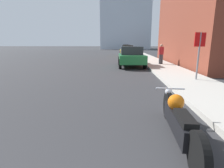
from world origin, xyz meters
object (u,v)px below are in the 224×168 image
(parked_car_green, at_px, (131,56))
(parked_car_red, at_px, (126,48))
(parked_car_yellow, at_px, (127,51))
(stop_sign, at_px, (199,48))
(parked_car_blue, at_px, (124,47))
(pedestrian, at_px, (161,54))
(parked_car_silver, at_px, (126,49))
(motorcycle, at_px, (178,119))

(parked_car_green, height_order, parked_car_red, parked_car_red)
(parked_car_yellow, distance_m, stop_sign, 19.01)
(parked_car_blue, bearing_deg, parked_car_yellow, -85.18)
(pedestrian, bearing_deg, parked_car_silver, 95.64)
(stop_sign, height_order, pedestrian, stop_sign)
(stop_sign, relative_size, pedestrian, 1.29)
(parked_car_green, distance_m, parked_car_blue, 47.21)
(parked_car_red, distance_m, stop_sign, 42.07)
(parked_car_silver, xyz_separation_m, stop_sign, (2.56, -30.24, 0.73))
(parked_car_green, xyz_separation_m, parked_car_red, (0.15, 36.24, 0.08))
(parked_car_yellow, relative_size, pedestrian, 2.82)
(parked_car_green, xyz_separation_m, parked_car_yellow, (-0.02, 13.05, 0.03))
(parked_car_red, distance_m, pedestrian, 35.49)
(parked_car_yellow, bearing_deg, parked_car_green, -94.28)
(parked_car_yellow, relative_size, parked_car_blue, 1.01)
(parked_car_silver, height_order, parked_car_red, parked_car_red)
(parked_car_silver, distance_m, parked_car_blue, 22.73)
(parked_car_silver, bearing_deg, parked_car_blue, 87.48)
(stop_sign, bearing_deg, parked_car_silver, 94.85)
(motorcycle, height_order, parked_car_silver, parked_car_silver)
(parked_car_yellow, bearing_deg, parked_car_silver, 84.81)
(parked_car_red, bearing_deg, parked_car_green, -91.67)
(parked_car_silver, relative_size, pedestrian, 2.52)
(motorcycle, distance_m, pedestrian, 11.82)
(motorcycle, bearing_deg, pedestrian, 82.45)
(parked_car_red, height_order, parked_car_blue, parked_car_red)
(parked_car_silver, xyz_separation_m, parked_car_red, (0.01, 11.75, 0.04))
(parked_car_blue, distance_m, pedestrian, 46.46)
(motorcycle, distance_m, parked_car_red, 47.03)
(parked_car_silver, xyz_separation_m, pedestrian, (2.34, -23.66, 0.13))
(parked_car_blue, bearing_deg, motorcycle, -84.94)
(parked_car_green, xyz_separation_m, parked_car_silver, (0.14, 24.49, 0.04))
(parked_car_silver, relative_size, parked_car_blue, 0.90)
(motorcycle, distance_m, parked_car_green, 10.81)
(parked_car_blue, relative_size, pedestrian, 2.79)
(parked_car_silver, bearing_deg, parked_car_red, 86.54)
(motorcycle, relative_size, parked_car_blue, 0.57)
(motorcycle, xyz_separation_m, parked_car_green, (-0.36, 10.79, 0.41))
(parked_car_silver, relative_size, parked_car_red, 0.91)
(motorcycle, xyz_separation_m, parked_car_yellow, (-0.38, 23.84, 0.45))
(parked_car_red, xyz_separation_m, stop_sign, (2.56, -41.99, 0.69))
(parked_car_red, height_order, stop_sign, stop_sign)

